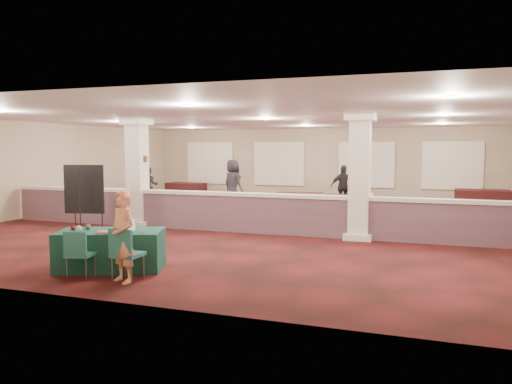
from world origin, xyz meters
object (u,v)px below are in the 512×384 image
(woman, at_px, (123,237))
(attendee_b, at_px, (364,200))
(far_table_back_center, at_px, (300,202))
(attendee_a, at_px, (149,185))
(attendee_c, at_px, (343,187))
(far_table_back_right, at_px, (482,200))
(far_table_back_left, at_px, (186,190))
(far_table_front_left, at_px, (199,203))
(conf_chair_side, at_px, (78,251))
(conf_chair_main, at_px, (125,250))
(far_table_front_center, at_px, (347,206))
(near_table, at_px, (111,250))
(far_table_front_right, at_px, (501,221))
(attendee_d, at_px, (233,183))
(easel_board, at_px, (84,190))

(woman, relative_size, attendee_b, 1.04)
(far_table_back_center, height_order, attendee_a, attendee_a)
(attendee_c, bearing_deg, far_table_back_right, -16.51)
(far_table_back_left, height_order, attendee_c, attendee_c)
(far_table_front_left, bearing_deg, conf_chair_side, -77.51)
(conf_chair_side, relative_size, far_table_back_left, 0.49)
(conf_chair_main, relative_size, far_table_back_center, 0.55)
(attendee_b, bearing_deg, far_table_front_left, -166.82)
(woman, distance_m, far_table_front_center, 10.05)
(far_table_front_left, height_order, far_table_back_center, far_table_front_left)
(near_table, height_order, attendee_c, attendee_c)
(conf_chair_main, height_order, far_table_front_center, conf_chair_main)
(woman, distance_m, far_table_back_left, 14.70)
(near_table, distance_m, attendee_c, 11.48)
(far_table_front_right, bearing_deg, attendee_b, 175.43)
(far_table_back_left, height_order, attendee_d, attendee_d)
(far_table_back_center, bearing_deg, conf_chair_side, -96.98)
(far_table_front_left, distance_m, far_table_front_center, 5.19)
(woman, relative_size, far_table_back_right, 0.83)
(woman, xyz_separation_m, far_table_front_center, (2.26, 9.78, -0.44))
(attendee_a, bearing_deg, far_table_front_left, -55.25)
(attendee_d, bearing_deg, easel_board, 105.53)
(attendee_b, bearing_deg, far_table_front_right, 18.29)
(conf_chair_side, xyz_separation_m, far_table_back_center, (1.30, 10.58, -0.17))
(easel_board, height_order, far_table_front_right, easel_board)
(far_table_back_center, xyz_separation_m, far_table_back_right, (6.33, 2.48, 0.05))
(attendee_a, distance_m, attendee_b, 9.87)
(conf_chair_side, relative_size, far_table_front_left, 0.49)
(easel_board, distance_m, far_table_back_center, 7.93)
(far_table_front_right, relative_size, attendee_c, 1.11)
(far_table_front_left, relative_size, far_table_front_center, 1.01)
(far_table_back_left, height_order, far_table_back_center, far_table_back_left)
(far_table_front_center, xyz_separation_m, far_table_back_right, (4.50, 3.19, 0.03))
(woman, xyz_separation_m, far_table_front_left, (-2.83, 8.78, -0.44))
(attendee_b, bearing_deg, far_table_back_left, 170.09)
(near_table, height_order, woman, woman)
(far_table_back_center, bearing_deg, attendee_b, -45.69)
(far_table_back_left, xyz_separation_m, far_table_back_center, (6.23, -3.00, -0.01))
(attendee_a, relative_size, attendee_c, 0.92)
(near_table, xyz_separation_m, far_table_back_center, (1.20, 9.78, -0.03))
(conf_chair_main, height_order, attendee_d, attendee_d)
(far_table_back_right, relative_size, attendee_a, 1.25)
(near_table, bearing_deg, far_table_front_center, 51.04)
(easel_board, distance_m, far_table_back_right, 14.01)
(far_table_front_right, relative_size, attendee_a, 1.21)
(attendee_d, bearing_deg, near_table, 126.42)
(easel_board, height_order, far_table_back_left, easel_board)
(far_table_back_left, relative_size, attendee_d, 0.94)
(far_table_front_left, height_order, far_table_front_right, far_table_front_right)
(attendee_b, bearing_deg, woman, -88.84)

